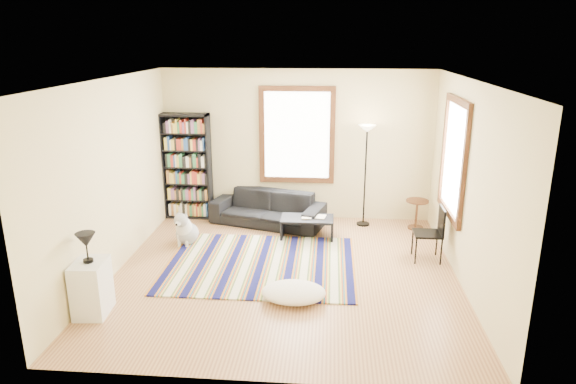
# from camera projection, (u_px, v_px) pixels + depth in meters

# --- Properties ---
(floor) EXTENTS (5.00, 5.00, 0.10)m
(floor) POSITION_uv_depth(u_px,v_px,m) (285.00, 276.00, 7.59)
(floor) COLOR tan
(floor) RESTS_ON ground
(ceiling) EXTENTS (5.00, 5.00, 0.10)m
(ceiling) POSITION_uv_depth(u_px,v_px,m) (285.00, 76.00, 6.74)
(ceiling) COLOR white
(ceiling) RESTS_ON floor
(wall_back) EXTENTS (5.00, 0.10, 2.80)m
(wall_back) POSITION_uv_depth(u_px,v_px,m) (297.00, 145.00, 9.60)
(wall_back) COLOR beige
(wall_back) RESTS_ON floor
(wall_front) EXTENTS (5.00, 0.10, 2.80)m
(wall_front) POSITION_uv_depth(u_px,v_px,m) (260.00, 256.00, 4.73)
(wall_front) COLOR beige
(wall_front) RESTS_ON floor
(wall_left) EXTENTS (0.10, 5.00, 2.80)m
(wall_left) POSITION_uv_depth(u_px,v_px,m) (109.00, 178.00, 7.37)
(wall_left) COLOR beige
(wall_left) RESTS_ON floor
(wall_right) EXTENTS (0.10, 5.00, 2.80)m
(wall_right) POSITION_uv_depth(u_px,v_px,m) (472.00, 186.00, 6.96)
(wall_right) COLOR beige
(wall_right) RESTS_ON floor
(window_back) EXTENTS (1.20, 0.06, 1.60)m
(window_back) POSITION_uv_depth(u_px,v_px,m) (297.00, 135.00, 9.46)
(window_back) COLOR white
(window_back) RESTS_ON wall_back
(window_right) EXTENTS (0.06, 1.20, 1.60)m
(window_right) POSITION_uv_depth(u_px,v_px,m) (454.00, 158.00, 7.67)
(window_right) COLOR white
(window_right) RESTS_ON wall_right
(rug) EXTENTS (2.85, 2.28, 0.02)m
(rug) POSITION_uv_depth(u_px,v_px,m) (261.00, 264.00, 7.85)
(rug) COLOR #0D0E43
(rug) RESTS_ON floor
(sofa) EXTENTS (2.20, 1.35, 0.60)m
(sofa) POSITION_uv_depth(u_px,v_px,m) (268.00, 208.00, 9.48)
(sofa) COLOR black
(sofa) RESTS_ON floor
(bookshelf) EXTENTS (0.90, 0.30, 2.00)m
(bookshelf) POSITION_uv_depth(u_px,v_px,m) (187.00, 167.00, 9.66)
(bookshelf) COLOR black
(bookshelf) RESTS_ON floor
(coffee_table) EXTENTS (0.91, 0.51, 0.36)m
(coffee_table) POSITION_uv_depth(u_px,v_px,m) (307.00, 227.00, 8.87)
(coffee_table) COLOR black
(coffee_table) RESTS_ON floor
(book_a) EXTENTS (0.24, 0.18, 0.02)m
(book_a) POSITION_uv_depth(u_px,v_px,m) (301.00, 217.00, 8.83)
(book_a) COLOR beige
(book_a) RESTS_ON coffee_table
(book_b) EXTENTS (0.20, 0.25, 0.02)m
(book_b) POSITION_uv_depth(u_px,v_px,m) (316.00, 216.00, 8.85)
(book_b) COLOR beige
(book_b) RESTS_ON coffee_table
(floor_cushion) EXTENTS (1.04, 0.94, 0.21)m
(floor_cushion) POSITION_uv_depth(u_px,v_px,m) (294.00, 292.00, 6.78)
(floor_cushion) COLOR white
(floor_cushion) RESTS_ON floor
(floor_lamp) EXTENTS (0.39, 0.39, 1.86)m
(floor_lamp) POSITION_uv_depth(u_px,v_px,m) (365.00, 176.00, 9.25)
(floor_lamp) COLOR black
(floor_lamp) RESTS_ON floor
(side_table) EXTENTS (0.42, 0.42, 0.54)m
(side_table) POSITION_uv_depth(u_px,v_px,m) (416.00, 214.00, 9.25)
(side_table) COLOR #4D2B13
(side_table) RESTS_ON floor
(folding_chair) EXTENTS (0.42, 0.40, 0.86)m
(folding_chair) POSITION_uv_depth(u_px,v_px,m) (428.00, 234.00, 7.91)
(folding_chair) COLOR black
(folding_chair) RESTS_ON floor
(white_cabinet) EXTENTS (0.42, 0.53, 0.70)m
(white_cabinet) POSITION_uv_depth(u_px,v_px,m) (92.00, 288.00, 6.38)
(white_cabinet) COLOR white
(white_cabinet) RESTS_ON floor
(table_lamp) EXTENTS (0.29, 0.29, 0.38)m
(table_lamp) POSITION_uv_depth(u_px,v_px,m) (87.00, 248.00, 6.22)
(table_lamp) COLOR black
(table_lamp) RESTS_ON white_cabinet
(dog) EXTENTS (0.52, 0.65, 0.59)m
(dog) POSITION_uv_depth(u_px,v_px,m) (187.00, 227.00, 8.58)
(dog) COLOR #A9A9A9
(dog) RESTS_ON floor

